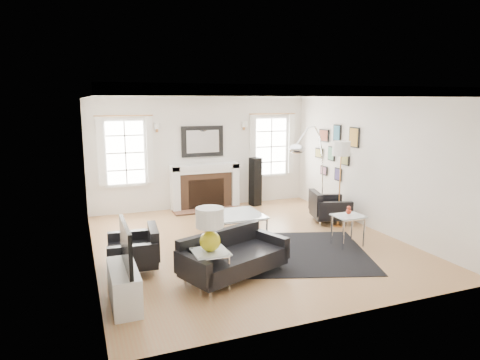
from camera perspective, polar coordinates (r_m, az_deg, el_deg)
name	(u,v)px	position (r m, az deg, el deg)	size (l,w,h in m)	color
floor	(248,243)	(8.14, 1.09, -8.35)	(6.00, 6.00, 0.00)	#AD7548
back_wall	(202,151)	(10.60, -5.07, 3.83)	(5.50, 0.04, 2.80)	white
front_wall	(345,207)	(5.20, 13.82, -3.50)	(5.50, 0.04, 2.80)	white
left_wall	(89,179)	(7.22, -19.49, 0.10)	(0.04, 6.00, 2.80)	white
right_wall	(372,162)	(9.19, 17.21, 2.36)	(0.04, 6.00, 2.80)	white
ceiling	(249,91)	(7.70, 1.16, 11.78)	(5.50, 6.00, 0.02)	white
crown_molding	(249,94)	(7.70, 1.16, 11.34)	(5.50, 6.00, 0.12)	white
fireplace	(205,187)	(10.54, -4.67, -0.93)	(1.70, 0.69, 1.11)	white
mantel_mirror	(203,141)	(10.53, -5.02, 5.16)	(1.05, 0.07, 0.75)	black
window_left	(125,152)	(10.19, -15.04, 3.57)	(1.24, 0.15, 1.62)	white
window_right	(271,146)	(11.20, 4.15, 4.51)	(1.24, 0.15, 1.62)	white
gallery_wall	(335,149)	(10.19, 12.59, 4.10)	(0.04, 1.73, 1.29)	black
tv_unit	(124,281)	(5.91, -15.17, -12.82)	(0.35, 1.00, 1.09)	white
area_rug	(289,252)	(7.68, 6.57, -9.54)	(2.68, 2.23, 0.01)	black
sofa	(232,257)	(6.58, -1.12, -10.24)	(1.84, 1.31, 0.55)	black
armchair_left	(136,251)	(6.96, -13.69, -9.20)	(0.83, 0.91, 0.57)	black
armchair_right	(328,208)	(9.55, 11.59, -3.70)	(0.95, 1.02, 0.57)	black
coffee_table	(235,215)	(8.40, -0.64, -4.73)	(1.01, 1.01, 0.45)	silver
side_table_left	(210,258)	(6.16, -3.98, -10.37)	(0.49, 0.49, 0.54)	silver
nesting_table	(348,222)	(8.07, 14.23, -5.41)	(0.53, 0.44, 0.58)	silver
gourd_lamp	(210,226)	(6.01, -4.03, -6.19)	(0.39, 0.39, 0.63)	gold
orange_vase	(349,211)	(8.01, 14.30, -3.96)	(0.10, 0.10, 0.16)	#B32D17
arc_floor_lamp	(311,172)	(8.88, 9.41, 1.09)	(1.56, 1.45, 2.21)	white
stick_floor_lamp	(341,153)	(9.09, 13.33, 3.54)	(0.37, 0.37, 1.81)	#BD7E41
speaker_tower	(255,182)	(10.83, 2.04, -0.22)	(0.24, 0.24, 1.22)	black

